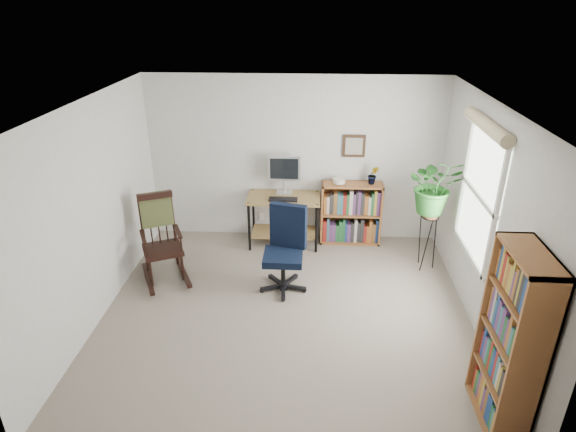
# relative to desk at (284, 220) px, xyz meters

# --- Properties ---
(floor) EXTENTS (4.20, 4.00, 0.00)m
(floor) POSITION_rel_desk_xyz_m (0.14, -1.70, -0.37)
(floor) COLOR gray
(floor) RESTS_ON ground
(ceiling) EXTENTS (4.20, 4.00, 0.00)m
(ceiling) POSITION_rel_desk_xyz_m (0.14, -1.70, 2.03)
(ceiling) COLOR silver
(ceiling) RESTS_ON ground
(wall_back) EXTENTS (4.20, 0.00, 2.40)m
(wall_back) POSITION_rel_desk_xyz_m (0.14, 0.30, 0.83)
(wall_back) COLOR silver
(wall_back) RESTS_ON ground
(wall_front) EXTENTS (4.20, 0.00, 2.40)m
(wall_front) POSITION_rel_desk_xyz_m (0.14, -3.70, 0.83)
(wall_front) COLOR silver
(wall_front) RESTS_ON ground
(wall_left) EXTENTS (0.00, 4.00, 2.40)m
(wall_left) POSITION_rel_desk_xyz_m (-1.96, -1.70, 0.83)
(wall_left) COLOR silver
(wall_left) RESTS_ON ground
(wall_right) EXTENTS (0.00, 4.00, 2.40)m
(wall_right) POSITION_rel_desk_xyz_m (2.24, -1.70, 0.83)
(wall_right) COLOR silver
(wall_right) RESTS_ON ground
(window) EXTENTS (0.12, 1.20, 1.50)m
(window) POSITION_rel_desk_xyz_m (2.20, -1.40, 1.03)
(window) COLOR white
(window) RESTS_ON wall_right
(desk) EXTENTS (1.03, 0.57, 0.74)m
(desk) POSITION_rel_desk_xyz_m (0.00, 0.00, 0.00)
(desk) COLOR olive
(desk) RESTS_ON floor
(monitor) EXTENTS (0.46, 0.16, 0.56)m
(monitor) POSITION_rel_desk_xyz_m (0.00, 0.14, 0.65)
(monitor) COLOR silver
(monitor) RESTS_ON desk
(keyboard) EXTENTS (0.40, 0.15, 0.02)m
(keyboard) POSITION_rel_desk_xyz_m (0.00, -0.12, 0.38)
(keyboard) COLOR black
(keyboard) RESTS_ON desk
(office_chair) EXTENTS (0.71, 0.71, 1.08)m
(office_chair) POSITION_rel_desk_xyz_m (0.07, -1.21, 0.17)
(office_chair) COLOR black
(office_chair) RESTS_ON floor
(rocking_chair) EXTENTS (0.95, 1.14, 1.14)m
(rocking_chair) POSITION_rel_desk_xyz_m (-1.47, -1.04, 0.20)
(rocking_chair) COLOR black
(rocking_chair) RESTS_ON floor
(low_bookshelf) EXTENTS (0.87, 0.29, 0.92)m
(low_bookshelf) POSITION_rel_desk_xyz_m (0.97, 0.12, 0.09)
(low_bookshelf) COLOR brown
(low_bookshelf) RESTS_ON floor
(tall_bookshelf) EXTENTS (0.31, 0.71, 1.63)m
(tall_bookshelf) POSITION_rel_desk_xyz_m (2.06, -3.09, 0.44)
(tall_bookshelf) COLOR brown
(tall_bookshelf) RESTS_ON floor
(plant_stand) EXTENTS (0.30, 0.30, 0.87)m
(plant_stand) POSITION_rel_desk_xyz_m (1.94, -0.57, 0.07)
(plant_stand) COLOR black
(plant_stand) RESTS_ON floor
(spider_plant) EXTENTS (1.69, 1.88, 1.47)m
(spider_plant) POSITION_rel_desk_xyz_m (1.94, -0.57, 1.17)
(spider_plant) COLOR #266B25
(spider_plant) RESTS_ON plant_stand
(potted_plant_small) EXTENTS (0.13, 0.24, 0.11)m
(potted_plant_small) POSITION_rel_desk_xyz_m (1.25, 0.13, 0.60)
(potted_plant_small) COLOR #266B25
(potted_plant_small) RESTS_ON low_bookshelf
(framed_picture) EXTENTS (0.32, 0.04, 0.32)m
(framed_picture) POSITION_rel_desk_xyz_m (0.97, 0.27, 1.05)
(framed_picture) COLOR black
(framed_picture) RESTS_ON wall_back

